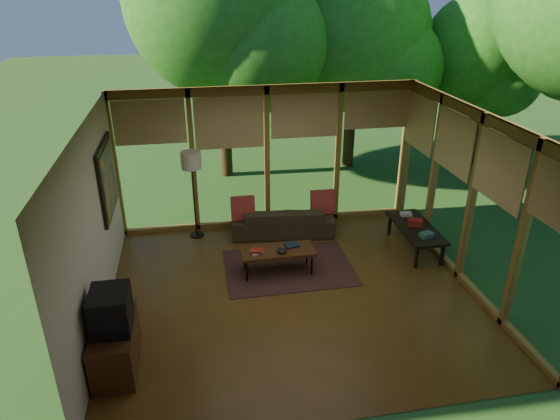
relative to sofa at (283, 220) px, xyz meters
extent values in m
plane|color=brown|center=(-0.21, -2.00, -0.28)|extent=(5.50, 5.50, 0.00)
plane|color=silver|center=(-0.21, -2.00, 2.42)|extent=(5.50, 5.50, 0.00)
cube|color=silver|center=(-2.96, -2.00, 1.07)|extent=(0.04, 5.00, 2.70)
cube|color=silver|center=(-0.21, -4.50, 1.07)|extent=(5.50, 0.04, 2.70)
cube|color=olive|center=(-0.21, 0.50, 1.07)|extent=(5.50, 0.12, 2.70)
cube|color=olive|center=(2.54, -2.00, 1.07)|extent=(0.12, 5.00, 2.70)
plane|color=#295B22|center=(7.79, 6.00, -0.29)|extent=(40.00, 40.00, 0.00)
cylinder|color=#332512|center=(-0.78, 3.39, 2.28)|extent=(0.28, 0.28, 5.11)
sphere|color=#196015|center=(-0.78, 3.39, 3.70)|extent=(4.13, 4.13, 4.13)
cylinder|color=#332512|center=(2.36, 3.55, 1.78)|extent=(0.28, 0.28, 4.10)
sphere|color=#196015|center=(2.36, 3.55, 2.92)|extent=(3.55, 3.55, 3.55)
cylinder|color=#332512|center=(5.30, 3.08, 1.56)|extent=(0.28, 0.28, 3.68)
sphere|color=#196015|center=(5.30, 3.08, 2.58)|extent=(2.63, 2.63, 2.63)
cube|color=brown|center=(-0.13, -1.26, -0.27)|extent=(2.12, 1.50, 0.01)
imported|color=#362E1B|center=(0.00, 0.00, 0.00)|extent=(1.96, 0.94, 0.55)
cube|color=maroon|center=(-0.75, -0.05, 0.32)|extent=(0.43, 0.23, 0.45)
cube|color=maroon|center=(0.75, -0.05, 0.32)|extent=(0.44, 0.24, 0.46)
cube|color=beige|center=(-0.69, -1.42, 0.16)|extent=(0.22, 0.19, 0.03)
cube|color=maroon|center=(-0.69, -1.42, 0.19)|extent=(0.21, 0.17, 0.03)
cube|color=black|center=(-0.09, -1.29, 0.17)|extent=(0.25, 0.20, 0.03)
ellipsoid|color=black|center=(-0.29, -1.47, 0.18)|extent=(0.16, 0.16, 0.07)
cube|color=#4A2914|center=(-2.68, -3.18, 0.02)|extent=(0.50, 1.00, 0.60)
cube|color=black|center=(-2.66, -3.18, 0.57)|extent=(0.45, 0.55, 0.50)
cube|color=#365F53|center=(2.19, -1.43, 0.22)|extent=(0.25, 0.21, 0.08)
cube|color=maroon|center=(2.19, -0.98, 0.23)|extent=(0.29, 0.25, 0.11)
cube|color=beige|center=(2.19, -0.58, 0.21)|extent=(0.22, 0.17, 0.05)
cylinder|color=black|center=(-1.61, 0.18, -0.26)|extent=(0.26, 0.26, 0.03)
cylinder|color=black|center=(-1.61, 0.18, 0.51)|extent=(0.03, 0.03, 1.52)
cylinder|color=beige|center=(-1.61, 0.18, 1.22)|extent=(0.36, 0.36, 0.30)
cube|color=#4A2914|center=(-0.34, -1.37, 0.12)|extent=(1.20, 0.50, 0.05)
cylinder|color=black|center=(-0.87, -1.55, -0.09)|extent=(0.03, 0.03, 0.38)
cylinder|color=black|center=(0.19, -1.55, -0.09)|extent=(0.03, 0.03, 0.38)
cylinder|color=black|center=(-0.87, -1.19, -0.09)|extent=(0.03, 0.03, 0.38)
cylinder|color=black|center=(0.19, -1.19, -0.09)|extent=(0.03, 0.03, 0.38)
cube|color=black|center=(2.19, -1.03, 0.15)|extent=(0.60, 1.40, 0.05)
cube|color=black|center=(1.96, -1.63, -0.08)|extent=(0.05, 0.05, 0.40)
cube|color=black|center=(2.42, -1.63, -0.08)|extent=(0.05, 0.05, 0.40)
cube|color=black|center=(1.96, -0.43, -0.08)|extent=(0.05, 0.05, 0.40)
cube|color=black|center=(2.42, -0.43, -0.08)|extent=(0.05, 0.05, 0.40)
cube|color=black|center=(-2.93, -0.60, 1.27)|extent=(0.05, 1.35, 1.15)
cube|color=#1C5F7F|center=(-2.90, -0.60, 1.27)|extent=(0.02, 1.20, 1.00)
camera|label=1|loc=(-1.55, -8.29, 4.13)|focal=32.00mm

